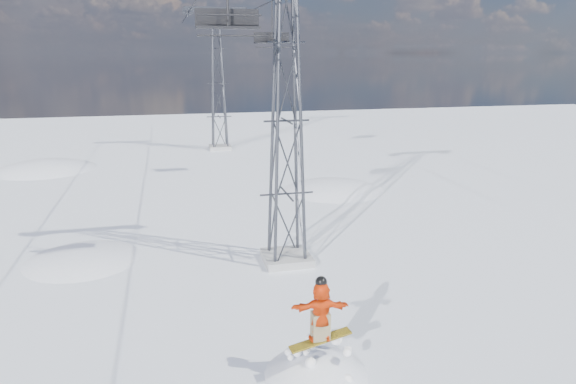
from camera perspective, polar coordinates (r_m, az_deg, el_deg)
The scene contains 5 objects.
snow_terrain at distance 35.97m, azimuth -14.11°, elevation -14.37°, with size 39.00×37.00×22.00m.
lift_tower_near at distance 18.81m, azimuth -0.16°, elevation 7.82°, with size 5.20×1.80×11.43m.
lift_tower_far at distance 43.44m, azimuth -7.78°, elevation 11.87°, with size 5.20×1.80×11.43m.
lift_chair_near at distance 16.93m, azimuth -6.70°, elevation 18.41°, with size 2.01×0.58×2.49m.
lift_chair_mid at distance 32.21m, azimuth -1.79°, elevation 16.66°, with size 2.16×0.62×2.67m.
Camera 1 is at (-3.41, -10.17, 7.88)m, focal length 32.00 mm.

